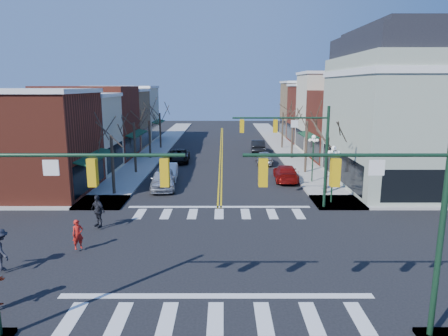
{
  "coord_description": "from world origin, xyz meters",
  "views": [
    {
      "loc": [
        0.3,
        -19.68,
        8.52
      ],
      "look_at": [
        0.34,
        8.07,
        2.8
      ],
      "focal_mm": 32.0,
      "sensor_mm": 36.0,
      "label": 1
    }
  ],
  "objects_px": {
    "car_left_near": "(163,179)",
    "pedestrian_dark_b": "(1,249)",
    "lamppost_corner": "(333,165)",
    "car_right_near": "(286,173)",
    "victorian_corner": "(414,108)",
    "car_left_far": "(179,156)",
    "car_left_mid": "(168,172)",
    "lamppost_midblock": "(313,150)",
    "car_right_mid": "(264,158)",
    "pedestrian_dark_a": "(98,211)",
    "pedestrian_red_a": "(78,234)",
    "car_right_far": "(258,146)"
  },
  "relations": [
    {
      "from": "car_left_near",
      "to": "car_right_near",
      "type": "distance_m",
      "value": 11.16
    },
    {
      "from": "car_left_near",
      "to": "lamppost_midblock",
      "type": "bearing_deg",
      "value": 2.76
    },
    {
      "from": "victorian_corner",
      "to": "pedestrian_dark_a",
      "type": "height_order",
      "value": "victorian_corner"
    },
    {
      "from": "victorian_corner",
      "to": "lamppost_midblock",
      "type": "distance_m",
      "value": 9.1
    },
    {
      "from": "car_right_near",
      "to": "pedestrian_dark_b",
      "type": "distance_m",
      "value": 24.28
    },
    {
      "from": "car_left_mid",
      "to": "car_right_far",
      "type": "bearing_deg",
      "value": 55.23
    },
    {
      "from": "lamppost_midblock",
      "to": "pedestrian_red_a",
      "type": "bearing_deg",
      "value": -135.9
    },
    {
      "from": "victorian_corner",
      "to": "car_left_near",
      "type": "xyz_separation_m",
      "value": [
        -21.3,
        -1.53,
        -5.81
      ]
    },
    {
      "from": "car_left_far",
      "to": "pedestrian_red_a",
      "type": "height_order",
      "value": "pedestrian_red_a"
    },
    {
      "from": "car_right_near",
      "to": "car_right_mid",
      "type": "relative_size",
      "value": 1.16
    },
    {
      "from": "car_left_near",
      "to": "car_right_far",
      "type": "relative_size",
      "value": 1.03
    },
    {
      "from": "car_left_mid",
      "to": "pedestrian_red_a",
      "type": "distance_m",
      "value": 16.47
    },
    {
      "from": "car_right_near",
      "to": "pedestrian_dark_b",
      "type": "bearing_deg",
      "value": 52.05
    },
    {
      "from": "lamppost_midblock",
      "to": "pedestrian_dark_a",
      "type": "bearing_deg",
      "value": -143.12
    },
    {
      "from": "victorian_corner",
      "to": "car_left_far",
      "type": "bearing_deg",
      "value": 153.72
    },
    {
      "from": "car_left_near",
      "to": "pedestrian_dark_b",
      "type": "bearing_deg",
      "value": -114.64
    },
    {
      "from": "car_left_far",
      "to": "car_right_mid",
      "type": "height_order",
      "value": "car_right_mid"
    },
    {
      "from": "car_left_far",
      "to": "pedestrian_dark_a",
      "type": "relative_size",
      "value": 2.57
    },
    {
      "from": "victorian_corner",
      "to": "car_right_mid",
      "type": "distance_m",
      "value": 16.1
    },
    {
      "from": "pedestrian_dark_a",
      "to": "pedestrian_dark_b",
      "type": "height_order",
      "value": "pedestrian_dark_a"
    },
    {
      "from": "lamppost_corner",
      "to": "car_right_near",
      "type": "relative_size",
      "value": 0.86
    },
    {
      "from": "pedestrian_dark_b",
      "to": "pedestrian_dark_a",
      "type": "bearing_deg",
      "value": -70.88
    },
    {
      "from": "lamppost_corner",
      "to": "car_right_near",
      "type": "bearing_deg",
      "value": 106.76
    },
    {
      "from": "car_right_far",
      "to": "car_left_mid",
      "type": "bearing_deg",
      "value": 60.78
    },
    {
      "from": "car_left_near",
      "to": "pedestrian_red_a",
      "type": "bearing_deg",
      "value": -107.0
    },
    {
      "from": "pedestrian_dark_b",
      "to": "car_left_near",
      "type": "bearing_deg",
      "value": -64.76
    },
    {
      "from": "car_left_near",
      "to": "pedestrian_dark_a",
      "type": "xyz_separation_m",
      "value": [
        -2.5,
        -9.6,
        0.29
      ]
    },
    {
      "from": "car_left_near",
      "to": "lamppost_corner",
      "type": "bearing_deg",
      "value": -25.09
    },
    {
      "from": "car_left_near",
      "to": "car_right_far",
      "type": "distance_m",
      "value": 21.46
    },
    {
      "from": "car_left_mid",
      "to": "car_left_far",
      "type": "height_order",
      "value": "car_left_mid"
    },
    {
      "from": "lamppost_corner",
      "to": "pedestrian_dark_b",
      "type": "relative_size",
      "value": 2.19
    },
    {
      "from": "car_left_far",
      "to": "lamppost_corner",
      "type": "bearing_deg",
      "value": -53.77
    },
    {
      "from": "victorian_corner",
      "to": "car_left_far",
      "type": "distance_m",
      "value": 24.49
    },
    {
      "from": "car_right_near",
      "to": "pedestrian_dark_a",
      "type": "distance_m",
      "value": 18.23
    },
    {
      "from": "lamppost_corner",
      "to": "pedestrian_dark_a",
      "type": "distance_m",
      "value": 16.43
    },
    {
      "from": "car_left_near",
      "to": "car_left_mid",
      "type": "bearing_deg",
      "value": 83.9
    },
    {
      "from": "car_left_mid",
      "to": "pedestrian_dark_b",
      "type": "relative_size",
      "value": 2.28
    },
    {
      "from": "lamppost_corner",
      "to": "lamppost_midblock",
      "type": "distance_m",
      "value": 6.5
    },
    {
      "from": "lamppost_midblock",
      "to": "car_right_mid",
      "type": "relative_size",
      "value": 1.0
    },
    {
      "from": "pedestrian_red_a",
      "to": "pedestrian_dark_a",
      "type": "distance_m",
      "value": 3.4
    },
    {
      "from": "victorian_corner",
      "to": "pedestrian_red_a",
      "type": "relative_size",
      "value": 9.08
    },
    {
      "from": "victorian_corner",
      "to": "lamppost_midblock",
      "type": "relative_size",
      "value": 3.29
    },
    {
      "from": "car_left_mid",
      "to": "lamppost_midblock",
      "type": "bearing_deg",
      "value": -9.17
    },
    {
      "from": "car_left_far",
      "to": "pedestrian_dark_b",
      "type": "distance_m",
      "value": 27.95
    },
    {
      "from": "pedestrian_dark_a",
      "to": "car_left_mid",
      "type": "bearing_deg",
      "value": 113.32
    },
    {
      "from": "pedestrian_dark_b",
      "to": "car_left_far",
      "type": "bearing_deg",
      "value": -56.88
    },
    {
      "from": "pedestrian_dark_b",
      "to": "lamppost_corner",
      "type": "bearing_deg",
      "value": -105.16
    },
    {
      "from": "lamppost_corner",
      "to": "pedestrian_dark_a",
      "type": "bearing_deg",
      "value": -161.68
    },
    {
      "from": "pedestrian_red_a",
      "to": "lamppost_midblock",
      "type": "bearing_deg",
      "value": 5.52
    },
    {
      "from": "pedestrian_red_a",
      "to": "car_right_far",
      "type": "bearing_deg",
      "value": 30.81
    }
  ]
}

